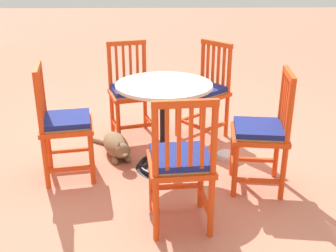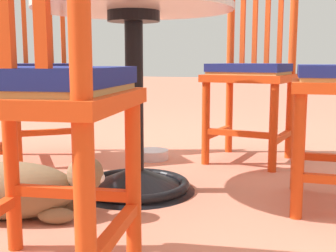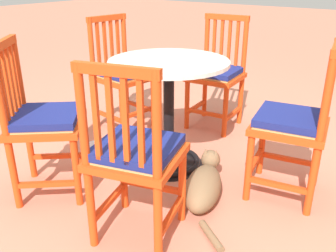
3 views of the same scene
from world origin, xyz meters
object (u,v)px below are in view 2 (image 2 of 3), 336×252
object	(u,v)px
orange_chair_at_corner	(32,94)
orange_chair_facing_out	(252,75)
cafe_table	(135,121)
tabby_cat	(21,190)
orange_chair_near_fence	(48,74)
pet_water_bowl	(152,155)

from	to	relation	value
orange_chair_at_corner	orange_chair_facing_out	world-z (taller)	same
cafe_table	orange_chair_facing_out	distance (m)	0.80
orange_chair_facing_out	tabby_cat	size ratio (longest dim) A/B	1.43
orange_chair_near_fence	tabby_cat	world-z (taller)	orange_chair_near_fence
orange_chair_facing_out	pet_water_bowl	xyz separation A→B (m)	(0.48, 0.16, -0.42)
orange_chair_at_corner	orange_chair_near_fence	distance (m)	1.42
tabby_cat	pet_water_bowl	size ratio (longest dim) A/B	3.76
orange_chair_near_fence	tabby_cat	bearing A→B (deg)	119.59
orange_chair_at_corner	orange_chair_near_fence	world-z (taller)	same
orange_chair_near_fence	pet_water_bowl	size ratio (longest dim) A/B	5.36
orange_chair_near_fence	pet_water_bowl	xyz separation A→B (m)	(-0.53, -0.16, -0.42)
orange_chair_facing_out	cafe_table	bearing A→B (deg)	65.13
orange_chair_at_corner	tabby_cat	distance (m)	0.61
orange_chair_facing_out	orange_chair_at_corner	bearing A→B (deg)	81.95
orange_chair_at_corner	pet_water_bowl	distance (m)	1.42
orange_chair_at_corner	pet_water_bowl	size ratio (longest dim) A/B	5.36
cafe_table	orange_chair_near_fence	bearing A→B (deg)	-30.08
orange_chair_facing_out	orange_chair_near_fence	xyz separation A→B (m)	(1.01, 0.32, 0.00)
cafe_table	orange_chair_at_corner	xyz separation A→B (m)	(-0.12, 0.78, 0.16)
cafe_table	orange_chair_facing_out	size ratio (longest dim) A/B	0.83
orange_chair_near_fence	pet_water_bowl	world-z (taller)	orange_chair_near_fence
cafe_table	orange_chair_near_fence	world-z (taller)	orange_chair_near_fence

